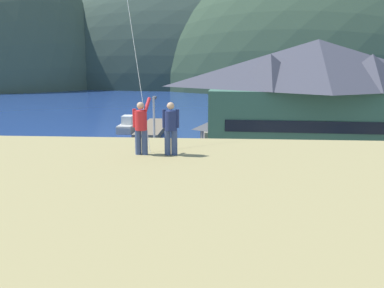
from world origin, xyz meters
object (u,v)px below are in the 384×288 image
(storage_shed_waterside, at_px, (223,135))
(parked_car_mid_row_center, at_px, (242,195))
(parked_car_front_row_end, at_px, (365,237))
(person_companion, at_px, (171,127))
(wharf_dock, at_px, (153,128))
(parked_car_mid_row_far, at_px, (91,219))
(person_kite_flyer, at_px, (141,126))
(parking_light_pole, at_px, (154,136))
(parked_car_lone_by_shed, at_px, (212,222))
(moored_boat_wharfside, at_px, (129,126))
(harbor_lodge, at_px, (316,95))
(parked_car_mid_row_near, at_px, (52,195))

(storage_shed_waterside, distance_m, parked_car_mid_row_center, 15.98)
(storage_shed_waterside, xyz_separation_m, parked_car_front_row_end, (7.36, -22.22, -1.13))
(person_companion, bearing_deg, wharf_dock, 99.90)
(parked_car_mid_row_far, xyz_separation_m, parked_car_mid_row_center, (8.88, 4.82, 0.00))
(parked_car_front_row_end, height_order, person_kite_flyer, person_kite_flyer)
(parking_light_pole, bearing_deg, parked_car_lone_by_shed, -63.26)
(storage_shed_waterside, relative_size, wharf_dock, 0.40)
(parked_car_lone_by_shed, distance_m, parked_car_mid_row_center, 5.18)
(wharf_dock, relative_size, moored_boat_wharfside, 2.17)
(parked_car_lone_by_shed, height_order, parked_car_front_row_end, same)
(person_kite_flyer, bearing_deg, parked_car_front_row_end, 37.55)
(person_kite_flyer, bearing_deg, person_companion, -0.26)
(parked_car_front_row_end, height_order, parked_car_mid_row_center, same)
(person_companion, bearing_deg, person_kite_flyer, 179.74)
(wharf_dock, relative_size, parked_car_front_row_end, 3.14)
(harbor_lodge, distance_m, wharf_dock, 23.71)
(storage_shed_waterside, distance_m, parked_car_lone_by_shed, 20.75)
(wharf_dock, distance_m, parked_car_mid_row_near, 30.64)
(wharf_dock, bearing_deg, parked_car_mid_row_center, -70.19)
(storage_shed_waterside, height_order, parked_car_front_row_end, storage_shed_waterside)
(parked_car_front_row_end, distance_m, parking_light_pole, 16.93)
(parked_car_lone_by_shed, bearing_deg, parking_light_pole, 116.74)
(parked_car_mid_row_center, bearing_deg, parked_car_mid_row_far, -151.52)
(harbor_lodge, distance_m, parking_light_pole, 19.15)
(wharf_dock, bearing_deg, person_kite_flyer, -81.34)
(moored_boat_wharfside, height_order, parked_car_front_row_end, moored_boat_wharfside)
(parked_car_mid_row_near, bearing_deg, person_kite_flyer, -56.85)
(wharf_dock, distance_m, person_kite_flyer, 45.16)
(moored_boat_wharfside, bearing_deg, person_kite_flyer, -77.12)
(parked_car_front_row_end, distance_m, parked_car_mid_row_near, 19.76)
(wharf_dock, xyz_separation_m, person_companion, (7.68, -43.98, 7.76))
(parked_car_mid_row_near, distance_m, person_companion, 18.02)
(parked_car_front_row_end, relative_size, parked_car_mid_row_center, 1.02)
(wharf_dock, xyz_separation_m, parked_car_mid_row_far, (1.85, -34.64, 0.71))
(person_kite_flyer, bearing_deg, harbor_lodge, 68.57)
(moored_boat_wharfside, xyz_separation_m, person_kite_flyer, (10.00, -43.75, 7.41))
(parked_car_mid_row_center, height_order, person_companion, person_companion)
(parking_light_pole, bearing_deg, person_companion, -79.36)
(harbor_lodge, xyz_separation_m, parked_car_mid_row_far, (-16.93, -21.45, -5.24))
(parked_car_front_row_end, bearing_deg, wharf_dock, 115.05)
(person_kite_flyer, bearing_deg, parked_car_mid_row_near, 123.15)
(parked_car_mid_row_far, bearing_deg, wharf_dock, 93.07)
(parked_car_mid_row_near, bearing_deg, parked_car_mid_row_center, 3.34)
(storage_shed_waterside, xyz_separation_m, parked_car_lone_by_shed, (-0.70, -20.71, -1.13))
(parked_car_lone_by_shed, distance_m, parked_car_mid_row_far, 6.98)
(parked_car_lone_by_shed, relative_size, parked_car_mid_row_far, 1.01)
(harbor_lodge, relative_size, person_kite_flyer, 12.27)
(parking_light_pole, relative_size, person_kite_flyer, 3.83)
(wharf_dock, xyz_separation_m, parked_car_front_row_end, (16.89, -36.14, 0.71))
(person_companion, bearing_deg, parked_car_lone_by_shed, 82.96)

